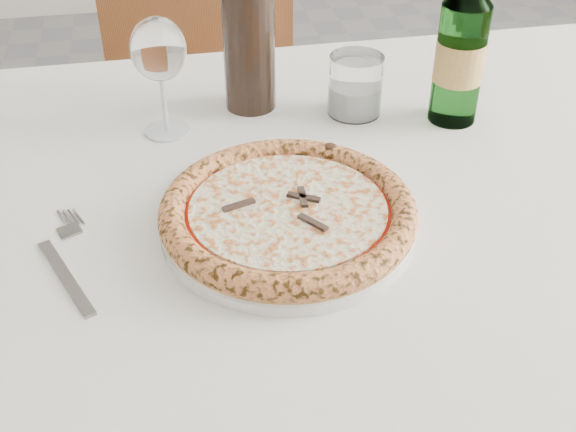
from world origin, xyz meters
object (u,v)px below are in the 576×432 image
dining_table (274,237)px  wine_glass (159,52)px  beer_bottle (461,50)px  chair_far (203,79)px  wine_bottle (248,22)px  tumbler (355,89)px  pizza (288,212)px  plate (288,224)px

dining_table → wine_glass: wine_glass is taller
beer_bottle → dining_table: bearing=-157.1°
chair_far → wine_bottle: 0.69m
chair_far → tumbler: (0.18, -0.64, 0.26)m
pizza → tumbler: bearing=60.2°
dining_table → wine_glass: bearing=127.5°
plate → pizza: bearing=160.6°
tumbler → plate: bearing=-119.8°
dining_table → wine_bottle: 0.31m
dining_table → chair_far: bearing=91.8°
wine_glass → tumbler: 0.29m
dining_table → wine_bottle: (0.01, 0.22, 0.22)m
chair_far → plate: (0.03, -0.91, 0.23)m
dining_table → beer_bottle: 0.37m
wine_glass → pizza: bearing=-64.5°
wine_glass → wine_bottle: (0.13, 0.06, 0.01)m
beer_bottle → plate: bearing=-142.5°
plate → wine_glass: bearing=115.5°
chair_far → wine_bottle: wine_bottle is taller
chair_far → tumbler: bearing=-74.2°
plate → wine_glass: (-0.13, 0.26, 0.11)m
chair_far → pizza: chair_far is taller
pizza → wine_bottle: 0.34m
pizza → wine_glass: bearing=115.5°
tumbler → beer_bottle: 0.16m
chair_far → wine_bottle: bearing=-87.0°
chair_far → tumbler: chair_far is taller
pizza → beer_bottle: size_ratio=1.11×
chair_far → wine_glass: size_ratio=5.44×
tumbler → chair_far: bearing=105.8°
beer_bottle → wine_bottle: (-0.29, 0.10, 0.02)m
pizza → wine_bottle: wine_bottle is taller
chair_far → pizza: 0.94m
dining_table → chair_far: size_ratio=1.59×
pizza → wine_bottle: bearing=89.1°
wine_glass → beer_bottle: beer_bottle is taller
dining_table → plate: size_ratio=4.97×
plate → pizza: (-0.00, 0.00, 0.02)m
dining_table → plate: (-0.00, -0.10, 0.10)m
plate → tumbler: tumbler is taller
wine_glass → tumbler: size_ratio=1.91×
dining_table → chair_far: (-0.03, 0.81, -0.14)m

